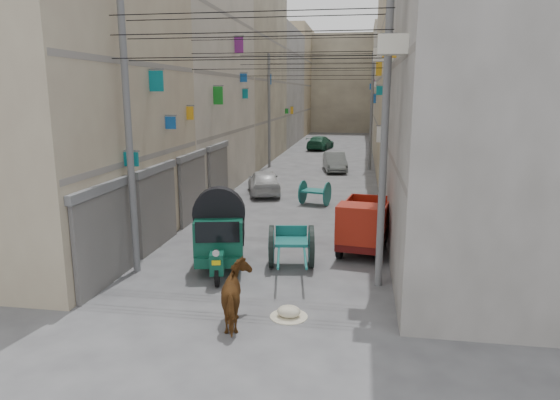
% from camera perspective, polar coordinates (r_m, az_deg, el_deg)
% --- Properties ---
extents(ground, '(140.00, 140.00, 0.00)m').
position_cam_1_polar(ground, '(9.64, -11.34, -21.40)').
color(ground, '#48484B').
rests_on(ground, ground).
extents(building_row_left, '(8.00, 62.00, 14.00)m').
position_cam_1_polar(building_row_left, '(43.05, -5.65, 13.64)').
color(building_row_left, tan).
rests_on(building_row_left, ground).
extents(building_row_right, '(8.00, 62.00, 14.00)m').
position_cam_1_polar(building_row_right, '(41.92, 16.60, 13.25)').
color(building_row_right, '#A39E99').
rests_on(building_row_right, ground).
extents(end_cap_building, '(22.00, 10.00, 13.00)m').
position_cam_1_polar(end_cap_building, '(73.55, 7.16, 12.99)').
color(end_cap_building, '#B7AC90').
rests_on(end_cap_building, ground).
extents(shutters_left, '(0.18, 14.40, 2.88)m').
position_cam_1_polar(shutters_left, '(19.52, -11.67, 0.67)').
color(shutters_left, '#545359').
rests_on(shutters_left, ground).
extents(signboards, '(8.22, 40.52, 5.67)m').
position_cam_1_polar(signboards, '(29.35, 3.43, 8.48)').
color(signboards, white).
rests_on(signboards, ground).
extents(ac_units, '(0.70, 6.55, 3.35)m').
position_cam_1_polar(ac_units, '(15.31, 12.36, 19.92)').
color(ac_units, silver).
rests_on(ac_units, ground).
extents(utility_poles, '(7.40, 22.20, 8.00)m').
position_cam_1_polar(utility_poles, '(24.70, 2.33, 9.13)').
color(utility_poles, slate).
rests_on(utility_poles, ground).
extents(overhead_cables, '(7.40, 22.52, 1.12)m').
position_cam_1_polar(overhead_cables, '(22.13, 1.53, 15.96)').
color(overhead_cables, black).
rests_on(overhead_cables, ground).
extents(auto_rickshaw, '(1.97, 2.86, 1.94)m').
position_cam_1_polar(auto_rickshaw, '(15.22, -6.91, -3.77)').
color(auto_rickshaw, black).
rests_on(auto_rickshaw, ground).
extents(tonga_cart, '(1.55, 3.05, 1.32)m').
position_cam_1_polar(tonga_cart, '(15.42, 1.31, -5.23)').
color(tonga_cart, black).
rests_on(tonga_cart, ground).
extents(mini_truck, '(1.91, 3.42, 1.83)m').
position_cam_1_polar(mini_truck, '(16.88, 9.45, -3.20)').
color(mini_truck, black).
rests_on(mini_truck, ground).
extents(second_cart, '(1.54, 1.43, 1.15)m').
position_cam_1_polar(second_cart, '(24.03, 4.01, 0.88)').
color(second_cart, '#16625E').
rests_on(second_cart, ground).
extents(feed_sack, '(0.57, 0.46, 0.28)m').
position_cam_1_polar(feed_sack, '(12.30, 1.01, -12.61)').
color(feed_sack, beige).
rests_on(feed_sack, ground).
extents(horse, '(1.19, 1.82, 1.42)m').
position_cam_1_polar(horse, '(11.75, -4.86, -10.85)').
color(horse, brown).
rests_on(horse, ground).
extents(distant_car_white, '(2.56, 4.16, 1.32)m').
position_cam_1_polar(distant_car_white, '(26.59, -1.85, 2.10)').
color(distant_car_white, silver).
rests_on(distant_car_white, ground).
extents(distant_car_grey, '(1.98, 4.07, 1.29)m').
position_cam_1_polar(distant_car_grey, '(34.65, 6.27, 4.36)').
color(distant_car_grey, '#565B5A').
rests_on(distant_car_grey, ground).
extents(distant_car_green, '(2.59, 4.69, 1.29)m').
position_cam_1_polar(distant_car_green, '(48.00, 4.62, 6.54)').
color(distant_car_green, '#1C5239').
rests_on(distant_car_green, ground).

